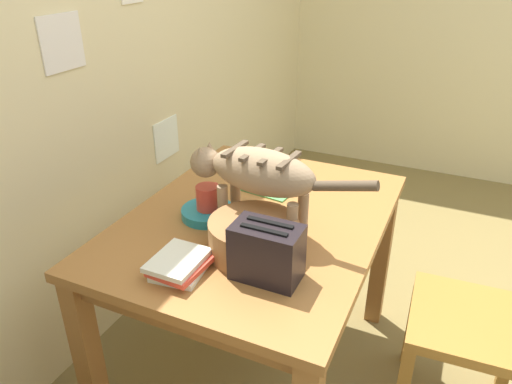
{
  "coord_description": "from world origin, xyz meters",
  "views": [
    {
      "loc": [
        -1.47,
        0.41,
        1.62
      ],
      "look_at": [
        -0.1,
        1.05,
        0.84
      ],
      "focal_mm": 34.05,
      "sensor_mm": 36.0,
      "label": 1
    }
  ],
  "objects_px": {
    "magazine": "(274,183)",
    "wooden_chair_far": "(486,320)",
    "dining_table": "(256,239)",
    "toaster": "(267,252)",
    "cat": "(257,174)",
    "wicker_basket": "(254,237)",
    "coffee_mug": "(208,197)",
    "saucer_bowl": "(208,213)",
    "book_stack": "(181,264)"
  },
  "relations": [
    {
      "from": "wicker_basket",
      "to": "toaster",
      "type": "relative_size",
      "value": 1.42
    },
    {
      "from": "dining_table",
      "to": "coffee_mug",
      "type": "distance_m",
      "value": 0.24
    },
    {
      "from": "coffee_mug",
      "to": "book_stack",
      "type": "height_order",
      "value": "coffee_mug"
    },
    {
      "from": "wicker_basket",
      "to": "toaster",
      "type": "height_order",
      "value": "toaster"
    },
    {
      "from": "book_stack",
      "to": "wicker_basket",
      "type": "height_order",
      "value": "wicker_basket"
    },
    {
      "from": "dining_table",
      "to": "wooden_chair_far",
      "type": "distance_m",
      "value": 0.85
    },
    {
      "from": "magazine",
      "to": "wicker_basket",
      "type": "distance_m",
      "value": 0.51
    },
    {
      "from": "cat",
      "to": "toaster",
      "type": "height_order",
      "value": "cat"
    },
    {
      "from": "cat",
      "to": "magazine",
      "type": "height_order",
      "value": "cat"
    },
    {
      "from": "cat",
      "to": "dining_table",
      "type": "bearing_deg",
      "value": 30.58
    },
    {
      "from": "magazine",
      "to": "wooden_chair_far",
      "type": "relative_size",
      "value": 0.27
    },
    {
      "from": "dining_table",
      "to": "wooden_chair_far",
      "type": "xyz_separation_m",
      "value": [
        0.13,
        -0.82,
        -0.19
      ]
    },
    {
      "from": "saucer_bowl",
      "to": "wicker_basket",
      "type": "distance_m",
      "value": 0.28
    },
    {
      "from": "magazine",
      "to": "toaster",
      "type": "xyz_separation_m",
      "value": [
        -0.58,
        -0.22,
        0.08
      ]
    },
    {
      "from": "cat",
      "to": "coffee_mug",
      "type": "xyz_separation_m",
      "value": [
        0.02,
        0.2,
        -0.14
      ]
    },
    {
      "from": "saucer_bowl",
      "to": "magazine",
      "type": "xyz_separation_m",
      "value": [
        0.35,
        -0.11,
        -0.01
      ]
    },
    {
      "from": "wooden_chair_far",
      "to": "book_stack",
      "type": "bearing_deg",
      "value": 117.49
    },
    {
      "from": "cat",
      "to": "wooden_chair_far",
      "type": "distance_m",
      "value": 0.95
    },
    {
      "from": "coffee_mug",
      "to": "toaster",
      "type": "distance_m",
      "value": 0.41
    },
    {
      "from": "toaster",
      "to": "coffee_mug",
      "type": "bearing_deg",
      "value": 54.02
    },
    {
      "from": "toaster",
      "to": "wooden_chair_far",
      "type": "xyz_separation_m",
      "value": [
        0.44,
        -0.64,
        -0.37
      ]
    },
    {
      "from": "magazine",
      "to": "toaster",
      "type": "distance_m",
      "value": 0.63
    },
    {
      "from": "book_stack",
      "to": "wicker_basket",
      "type": "xyz_separation_m",
      "value": [
        0.18,
        -0.16,
        0.03
      ]
    },
    {
      "from": "dining_table",
      "to": "wicker_basket",
      "type": "height_order",
      "value": "wicker_basket"
    },
    {
      "from": "cat",
      "to": "saucer_bowl",
      "type": "xyz_separation_m",
      "value": [
        0.01,
        0.2,
        -0.2
      ]
    },
    {
      "from": "saucer_bowl",
      "to": "wooden_chair_far",
      "type": "xyz_separation_m",
      "value": [
        0.2,
        -0.98,
        -0.3
      ]
    },
    {
      "from": "book_stack",
      "to": "toaster",
      "type": "bearing_deg",
      "value": -70.95
    },
    {
      "from": "coffee_mug",
      "to": "magazine",
      "type": "height_order",
      "value": "coffee_mug"
    },
    {
      "from": "cat",
      "to": "wicker_basket",
      "type": "relative_size",
      "value": 2.28
    },
    {
      "from": "cat",
      "to": "wicker_basket",
      "type": "height_order",
      "value": "cat"
    },
    {
      "from": "dining_table",
      "to": "magazine",
      "type": "distance_m",
      "value": 0.3
    },
    {
      "from": "coffee_mug",
      "to": "magazine",
      "type": "bearing_deg",
      "value": -18.19
    },
    {
      "from": "wicker_basket",
      "to": "magazine",
      "type": "bearing_deg",
      "value": 15.19
    },
    {
      "from": "cat",
      "to": "wooden_chair_far",
      "type": "relative_size",
      "value": 0.69
    },
    {
      "from": "toaster",
      "to": "magazine",
      "type": "bearing_deg",
      "value": 20.57
    },
    {
      "from": "dining_table",
      "to": "wicker_basket",
      "type": "relative_size",
      "value": 4.0
    },
    {
      "from": "saucer_bowl",
      "to": "coffee_mug",
      "type": "distance_m",
      "value": 0.06
    },
    {
      "from": "cat",
      "to": "toaster",
      "type": "xyz_separation_m",
      "value": [
        -0.22,
        -0.13,
        -0.13
      ]
    },
    {
      "from": "coffee_mug",
      "to": "saucer_bowl",
      "type": "bearing_deg",
      "value": 180.0
    },
    {
      "from": "coffee_mug",
      "to": "wooden_chair_far",
      "type": "bearing_deg",
      "value": -78.54
    },
    {
      "from": "saucer_bowl",
      "to": "coffee_mug",
      "type": "xyz_separation_m",
      "value": [
        0.0,
        0.0,
        0.06
      ]
    },
    {
      "from": "dining_table",
      "to": "toaster",
      "type": "distance_m",
      "value": 0.4
    },
    {
      "from": "magazine",
      "to": "wicker_basket",
      "type": "bearing_deg",
      "value": -157.16
    },
    {
      "from": "magazine",
      "to": "toaster",
      "type": "relative_size",
      "value": 1.27
    },
    {
      "from": "coffee_mug",
      "to": "wicker_basket",
      "type": "xyz_separation_m",
      "value": [
        -0.14,
        -0.24,
        -0.02
      ]
    },
    {
      "from": "toaster",
      "to": "wooden_chair_far",
      "type": "height_order",
      "value": "wooden_chair_far"
    },
    {
      "from": "cat",
      "to": "magazine",
      "type": "relative_size",
      "value": 2.54
    },
    {
      "from": "saucer_bowl",
      "to": "toaster",
      "type": "distance_m",
      "value": 0.41
    },
    {
      "from": "coffee_mug",
      "to": "wicker_basket",
      "type": "height_order",
      "value": "coffee_mug"
    },
    {
      "from": "saucer_bowl",
      "to": "wicker_basket",
      "type": "xyz_separation_m",
      "value": [
        -0.14,
        -0.24,
        0.04
      ]
    }
  ]
}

